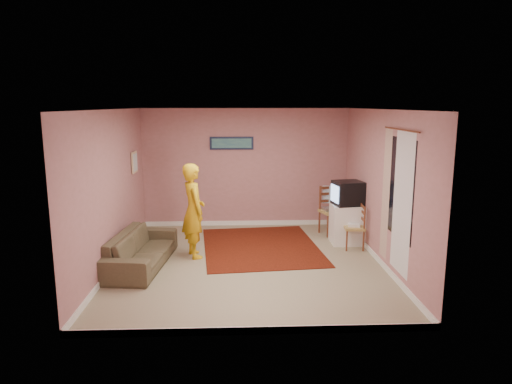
{
  "coord_description": "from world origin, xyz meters",
  "views": [
    {
      "loc": [
        -0.17,
        -7.47,
        2.68
      ],
      "look_at": [
        0.16,
        0.6,
        1.12
      ],
      "focal_mm": 32.0,
      "sensor_mm": 36.0,
      "label": 1
    }
  ],
  "objects_px": {
    "tv_cabinet": "(347,224)",
    "chair_a": "(332,206)",
    "person": "(193,211)",
    "sofa": "(141,249)",
    "chair_b": "(354,222)",
    "crt_tv": "(348,193)"
  },
  "relations": [
    {
      "from": "crt_tv",
      "to": "tv_cabinet",
      "type": "bearing_deg",
      "value": -0.0
    },
    {
      "from": "crt_tv",
      "to": "chair_a",
      "type": "distance_m",
      "value": 0.75
    },
    {
      "from": "crt_tv",
      "to": "chair_b",
      "type": "relative_size",
      "value": 1.33
    },
    {
      "from": "chair_a",
      "to": "person",
      "type": "distance_m",
      "value": 3.05
    },
    {
      "from": "chair_b",
      "to": "person",
      "type": "distance_m",
      "value": 2.99
    },
    {
      "from": "tv_cabinet",
      "to": "person",
      "type": "distance_m",
      "value": 3.02
    },
    {
      "from": "tv_cabinet",
      "to": "chair_a",
      "type": "distance_m",
      "value": 0.69
    },
    {
      "from": "tv_cabinet",
      "to": "sofa",
      "type": "distance_m",
      "value": 3.92
    },
    {
      "from": "chair_b",
      "to": "sofa",
      "type": "bearing_deg",
      "value": -74.65
    },
    {
      "from": "tv_cabinet",
      "to": "chair_a",
      "type": "bearing_deg",
      "value": 104.44
    },
    {
      "from": "tv_cabinet",
      "to": "crt_tv",
      "type": "distance_m",
      "value": 0.61
    },
    {
      "from": "chair_b",
      "to": "person",
      "type": "xyz_separation_m",
      "value": [
        -2.96,
        -0.32,
        0.32
      ]
    },
    {
      "from": "chair_a",
      "to": "person",
      "type": "height_order",
      "value": "person"
    },
    {
      "from": "chair_a",
      "to": "sofa",
      "type": "distance_m",
      "value": 4.02
    },
    {
      "from": "sofa",
      "to": "person",
      "type": "bearing_deg",
      "value": -55.04
    },
    {
      "from": "chair_a",
      "to": "tv_cabinet",
      "type": "bearing_deg",
      "value": -93.16
    },
    {
      "from": "sofa",
      "to": "person",
      "type": "relative_size",
      "value": 1.18
    },
    {
      "from": "crt_tv",
      "to": "chair_b",
      "type": "bearing_deg",
      "value": -90.98
    },
    {
      "from": "tv_cabinet",
      "to": "chair_b",
      "type": "height_order",
      "value": "chair_b"
    },
    {
      "from": "chair_b",
      "to": "person",
      "type": "relative_size",
      "value": 0.27
    },
    {
      "from": "tv_cabinet",
      "to": "chair_a",
      "type": "height_order",
      "value": "chair_a"
    },
    {
      "from": "chair_a",
      "to": "chair_b",
      "type": "xyz_separation_m",
      "value": [
        0.21,
        -0.98,
        -0.1
      ]
    }
  ]
}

